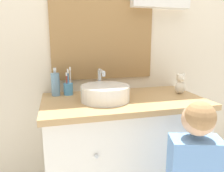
{
  "coord_description": "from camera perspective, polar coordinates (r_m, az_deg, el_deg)",
  "views": [
    {
      "loc": [
        -0.42,
        -1.02,
        1.22
      ],
      "look_at": [
        -0.09,
        0.27,
        0.93
      ],
      "focal_mm": 35.0,
      "sensor_mm": 36.0,
      "label": 1
    }
  ],
  "objects": [
    {
      "name": "wall_back",
      "position": [
        1.7,
        0.45,
        14.28
      ],
      "size": [
        3.2,
        0.18,
        2.5
      ],
      "color": "beige",
      "rests_on": "ground_plane"
    },
    {
      "name": "vanity_counter",
      "position": [
        1.61,
        2.9,
        -17.66
      ],
      "size": [
        1.06,
        0.57,
        0.83
      ],
      "color": "silver",
      "rests_on": "ground_plane"
    },
    {
      "name": "sink_basin",
      "position": [
        1.39,
        -1.77,
        -1.7
      ],
      "size": [
        0.31,
        0.36,
        0.19
      ],
      "color": "white",
      "rests_on": "vanity_counter"
    },
    {
      "name": "toothbrush_holder",
      "position": [
        1.57,
        -11.33,
        -0.44
      ],
      "size": [
        0.07,
        0.07,
        0.2
      ],
      "color": "#4C93C6",
      "rests_on": "vanity_counter"
    },
    {
      "name": "soap_dispenser",
      "position": [
        1.56,
        -14.55,
        0.5
      ],
      "size": [
        0.06,
        0.06,
        0.2
      ],
      "color": "#6B93B2",
      "rests_on": "vanity_counter"
    },
    {
      "name": "teddy_bear",
      "position": [
        1.64,
        17.43,
        0.48
      ],
      "size": [
        0.08,
        0.07,
        0.15
      ],
      "color": "beige",
      "rests_on": "vanity_counter"
    }
  ]
}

